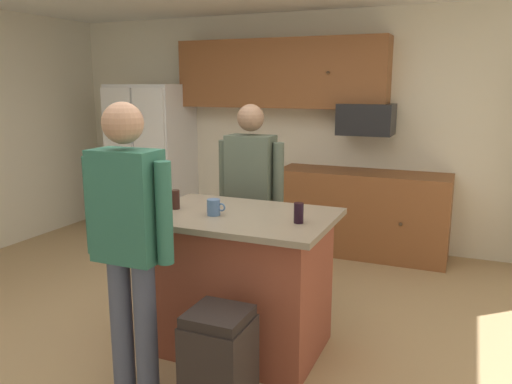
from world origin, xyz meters
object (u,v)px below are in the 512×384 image
microwave_over_range (366,119)px  person_guest_left (129,232)px  glass_short_whisky (299,213)px  person_elder_center (251,190)px  mug_blue_stoneware (214,207)px  trash_bin (219,363)px  refrigerator (152,159)px  glass_dark_ale (175,199)px  kitchen_island (239,281)px

microwave_over_range → person_guest_left: size_ratio=0.33×
microwave_over_range → glass_short_whisky: size_ratio=4.37×
person_elder_center → microwave_over_range: bearing=141.6°
mug_blue_stoneware → trash_bin: bearing=-61.0°
person_guest_left → mug_blue_stoneware: size_ratio=13.17×
refrigerator → glass_dark_ale: (1.77, -2.31, 0.12)m
person_guest_left → kitchen_island: bearing=0.0°
refrigerator → person_guest_left: size_ratio=1.05×
glass_dark_ale → glass_short_whisky: 0.90m
trash_bin → mug_blue_stoneware: bearing=119.0°
glass_short_whisky → person_elder_center: bearing=129.7°
refrigerator → kitchen_island: 3.21m
microwave_over_range → glass_dark_ale: 2.60m
refrigerator → trash_bin: (2.45, -2.98, -0.60)m
glass_dark_ale → microwave_over_range: bearing=71.2°
glass_dark_ale → mug_blue_stoneware: size_ratio=1.02×
person_elder_center → glass_dark_ale: person_elder_center is taller
microwave_over_range → glass_dark_ale: microwave_over_range is taller
refrigerator → glass_short_whisky: 3.55m
glass_short_whisky → microwave_over_range: bearing=91.8°
kitchen_island → glass_dark_ale: glass_dark_ale is taller
microwave_over_range → person_elder_center: bearing=-110.7°
glass_short_whisky → trash_bin: size_ratio=0.21×
person_elder_center → person_guest_left: bearing=-21.0°
kitchen_island → mug_blue_stoneware: 0.55m
refrigerator → person_guest_left: bearing=-57.7°
microwave_over_range → glass_dark_ale: size_ratio=4.21×
person_guest_left → glass_short_whisky: person_guest_left is taller
mug_blue_stoneware → trash_bin: size_ratio=0.21×
refrigerator → trash_bin: 3.91m
glass_dark_ale → glass_short_whisky: bearing=-1.1°
glass_dark_ale → mug_blue_stoneware: glass_dark_ale is taller
person_guest_left → glass_short_whisky: bearing=-24.6°
glass_short_whisky → mug_blue_stoneware: (-0.57, -0.04, -0.01)m
person_elder_center → glass_short_whisky: 1.08m
refrigerator → trash_bin: size_ratio=2.97×
glass_dark_ale → mug_blue_stoneware: bearing=-9.1°
microwave_over_range → person_elder_center: size_ratio=0.34×
microwave_over_range → kitchen_island: bearing=-98.7°
kitchen_island → person_guest_left: bearing=-114.0°
kitchen_island → person_elder_center: (-0.24, 0.77, 0.47)m
person_elder_center → glass_dark_ale: bearing=-32.6°
glass_dark_ale → mug_blue_stoneware: (0.33, -0.05, -0.01)m
person_elder_center → glass_dark_ale: 0.84m
person_guest_left → glass_dark_ale: size_ratio=12.91×
refrigerator → microwave_over_range: (2.60, 0.12, 0.55)m
mug_blue_stoneware → person_guest_left: bearing=-107.1°
kitchen_island → glass_short_whisky: size_ratio=9.86×
kitchen_island → trash_bin: bearing=-73.6°
glass_dark_ale → person_elder_center: bearing=75.1°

